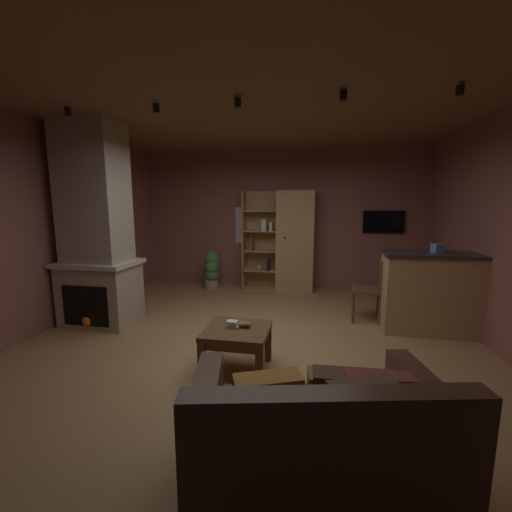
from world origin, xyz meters
TOP-DOWN VIEW (x-y plane):
  - floor at (0.00, 0.00)m, footprint 5.62×5.96m
  - wall_back at (0.00, 3.01)m, footprint 5.74×0.06m
  - wall_left at (-2.84, 0.00)m, footprint 0.06×5.96m
  - ceiling at (0.00, 0.00)m, footprint 5.62×5.96m
  - window_pane_back at (-0.52, 2.98)m, footprint 0.79×0.01m
  - stone_fireplace at (-2.26, 0.41)m, footprint 1.04×0.76m
  - bookshelf_cabinet at (0.25, 2.74)m, footprint 1.39×0.41m
  - kitchen_bar_counter at (2.36, 0.93)m, footprint 1.47×0.58m
  - tissue_box at (2.32, 1.01)m, footprint 0.15×0.15m
  - leather_couch at (0.81, -1.86)m, footprint 1.62×1.16m
  - coffee_table at (-0.02, -0.54)m, footprint 0.64×0.62m
  - table_book_0 at (-0.05, -0.52)m, footprint 0.10×0.11m
  - table_book_1 at (0.05, -0.49)m, footprint 0.13×0.11m
  - table_book_2 at (-0.07, -0.52)m, footprint 0.11×0.09m
  - dining_chair at (1.57, 1.22)m, footprint 0.46×0.46m
  - potted_floor_plant at (-1.31, 2.56)m, footprint 0.31×0.33m
  - wall_mounted_tv at (1.99, 2.95)m, footprint 0.76×0.06m
  - track_light_spot_0 at (-1.99, -0.27)m, footprint 0.07×0.07m
  - track_light_spot_1 at (-0.97, -0.20)m, footprint 0.07×0.07m
  - track_light_spot_2 at (-0.07, -0.22)m, footprint 0.07×0.07m
  - track_light_spot_3 at (0.96, -0.25)m, footprint 0.07×0.07m
  - track_light_spot_4 at (1.98, -0.21)m, footprint 0.07×0.07m

SIDE VIEW (x-z plane):
  - floor at x=0.00m, z-range -0.02..0.00m
  - leather_couch at x=0.81m, z-range -0.10..0.74m
  - coffee_table at x=-0.02m, z-range 0.14..0.59m
  - potted_floor_plant at x=-1.31m, z-range 0.02..0.79m
  - table_book_0 at x=-0.05m, z-range 0.45..0.47m
  - table_book_1 at x=0.05m, z-range 0.47..0.50m
  - table_book_2 at x=-0.07m, z-range 0.50..0.52m
  - dining_chair at x=1.57m, z-range 0.07..0.99m
  - kitchen_bar_counter at x=2.36m, z-range 0.00..1.08m
  - bookshelf_cabinet at x=0.25m, z-range -0.01..1.95m
  - tissue_box at x=2.32m, z-range 1.08..1.19m
  - stone_fireplace at x=-2.26m, z-range -0.13..2.65m
  - window_pane_back at x=-0.52m, z-range 0.89..1.63m
  - wall_mounted_tv at x=1.99m, z-range 1.15..1.58m
  - wall_back at x=0.00m, z-range 0.00..2.78m
  - wall_left at x=-2.84m, z-range 0.00..2.78m
  - track_light_spot_0 at x=-1.99m, z-range 2.67..2.76m
  - track_light_spot_1 at x=-0.97m, z-range 2.67..2.76m
  - track_light_spot_2 at x=-0.07m, z-range 2.67..2.76m
  - track_light_spot_3 at x=0.96m, z-range 2.67..2.76m
  - track_light_spot_4 at x=1.98m, z-range 2.67..2.76m
  - ceiling at x=0.00m, z-range 2.78..2.80m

